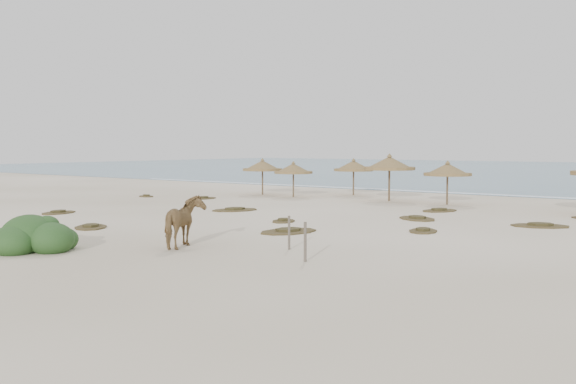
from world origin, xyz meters
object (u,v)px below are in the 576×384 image
Objects in this scene: horse at (184,222)px; bush at (31,237)px; palapa_0 at (262,166)px; palapa_1 at (293,169)px.

bush is (-3.66, -3.53, -0.43)m from horse.
palapa_1 is (3.00, -0.32, -0.13)m from palapa_0.
palapa_0 is at bearing 111.56° from bush.
horse is (13.03, -20.20, -1.16)m from palapa_0.
palapa_1 is at bearing -87.93° from horse.
horse is (10.04, -19.88, -1.03)m from palapa_1.
palapa_1 is at bearing -6.07° from palapa_0.
bush is (6.38, -23.41, -1.46)m from palapa_1.
palapa_0 is 1.11× the size of palapa_1.
bush is at bearing -74.76° from palapa_1.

